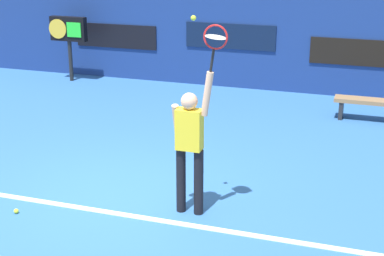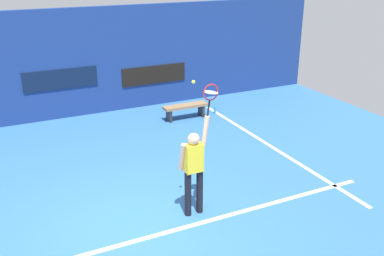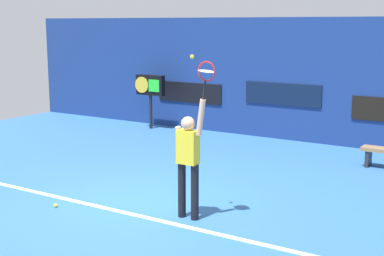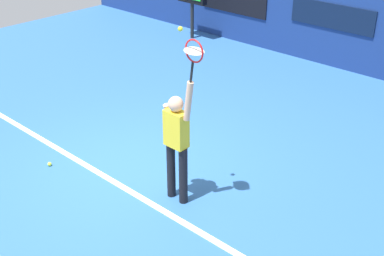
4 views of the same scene
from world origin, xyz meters
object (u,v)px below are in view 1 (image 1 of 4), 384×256
at_px(tennis_racket, 215,40).
at_px(scoreboard_clock, 68,32).
at_px(court_bench, 370,105).
at_px(tennis_player, 190,143).
at_px(spare_ball, 16,211).
at_px(tennis_ball, 193,18).

bearing_deg(tennis_racket, scoreboard_clock, 132.78).
relative_size(tennis_racket, court_bench, 0.44).
relative_size(tennis_player, spare_ball, 29.28).
bearing_deg(tennis_ball, tennis_racket, -14.02).
relative_size(tennis_player, tennis_racket, 3.21).
bearing_deg(tennis_ball, court_bench, 66.61).
xyz_separation_m(tennis_racket, scoreboard_clock, (-5.55, 5.99, -1.14)).
bearing_deg(tennis_ball, spare_ball, -159.00).
bearing_deg(spare_ball, court_bench, 52.78).
relative_size(tennis_racket, scoreboard_clock, 0.38).
height_order(tennis_ball, court_bench, tennis_ball).
xyz_separation_m(tennis_player, court_bench, (2.14, 4.96, -0.67)).
bearing_deg(tennis_player, spare_ball, -160.41).
bearing_deg(tennis_ball, scoreboard_clock, 131.53).
height_order(tennis_ball, spare_ball, tennis_ball).
bearing_deg(tennis_racket, spare_ball, -162.87).
bearing_deg(spare_ball, tennis_ball, 21.00).
relative_size(tennis_racket, spare_ball, 9.12).
distance_m(court_bench, spare_ball, 7.23).
relative_size(tennis_ball, court_bench, 0.05).
bearing_deg(scoreboard_clock, court_bench, -7.97).
relative_size(tennis_racket, tennis_ball, 9.12).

